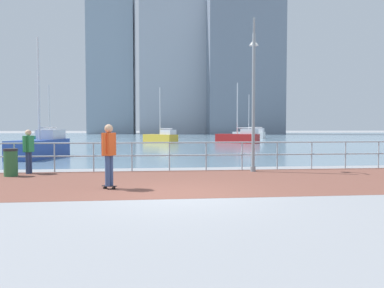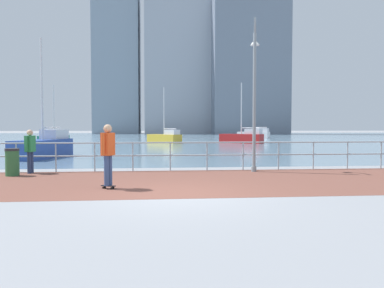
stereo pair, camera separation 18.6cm
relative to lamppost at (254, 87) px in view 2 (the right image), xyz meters
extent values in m
plane|color=gray|center=(-3.11, 35.38, -3.13)|extent=(220.00, 220.00, 0.00)
cube|color=brown|center=(-3.11, -2.34, -3.13)|extent=(28.00, 5.57, 0.01)
cube|color=#6B899E|center=(-3.11, 45.45, -3.13)|extent=(180.00, 88.00, 0.00)
cylinder|color=#9EADB7|center=(-8.71, 0.45, -2.60)|extent=(0.05, 0.05, 1.06)
cylinder|color=#9EADB7|center=(-7.31, 0.45, -2.60)|extent=(0.05, 0.05, 1.06)
cylinder|color=#9EADB7|center=(-5.91, 0.45, -2.60)|extent=(0.05, 0.05, 1.06)
cylinder|color=#9EADB7|center=(-4.51, 0.45, -2.60)|extent=(0.05, 0.05, 1.06)
cylinder|color=#9EADB7|center=(-3.11, 0.45, -2.60)|extent=(0.05, 0.05, 1.06)
cylinder|color=#9EADB7|center=(-1.71, 0.45, -2.60)|extent=(0.05, 0.05, 1.06)
cylinder|color=#9EADB7|center=(-0.31, 0.45, -2.60)|extent=(0.05, 0.05, 1.06)
cylinder|color=#9EADB7|center=(1.09, 0.45, -2.60)|extent=(0.05, 0.05, 1.06)
cylinder|color=#9EADB7|center=(2.49, 0.45, -2.60)|extent=(0.05, 0.05, 1.06)
cylinder|color=#9EADB7|center=(3.89, 0.45, -2.60)|extent=(0.05, 0.05, 1.06)
cylinder|color=#9EADB7|center=(5.29, 0.45, -2.60)|extent=(0.05, 0.05, 1.06)
cylinder|color=#9EADB7|center=(-3.11, 0.45, -2.07)|extent=(25.20, 0.06, 0.06)
cylinder|color=#9EADB7|center=(-3.11, 0.45, -2.54)|extent=(25.20, 0.06, 0.06)
cylinder|color=gray|center=(-0.04, -0.15, -3.03)|extent=(0.19, 0.19, 0.20)
cylinder|color=gray|center=(-0.04, -0.15, -0.60)|extent=(0.12, 0.12, 5.06)
cylinder|color=gray|center=(-0.02, -0.08, 2.47)|extent=(0.13, 0.20, 0.11)
cylinder|color=gray|center=(0.02, 0.07, 2.43)|extent=(0.13, 0.21, 0.15)
cylinder|color=gray|center=(0.05, 0.20, 2.34)|extent=(0.13, 0.20, 0.18)
cylinder|color=gray|center=(0.08, 0.29, 2.23)|extent=(0.12, 0.18, 0.19)
cylinder|color=gray|center=(0.10, 0.35, 2.08)|extent=(0.11, 0.15, 0.19)
cylinder|color=gray|center=(0.10, 0.37, 1.93)|extent=(0.10, 0.11, 0.17)
cone|color=silver|center=(0.10, 0.37, 1.73)|extent=(0.36, 0.36, 0.22)
cylinder|color=black|center=(-4.77, -3.56, -3.10)|extent=(0.07, 0.05, 0.06)
cylinder|color=black|center=(-4.80, -3.63, -3.10)|extent=(0.07, 0.05, 0.06)
cylinder|color=black|center=(-5.00, -3.45, -3.10)|extent=(0.07, 0.05, 0.06)
cylinder|color=black|center=(-5.04, -3.52, -3.10)|extent=(0.07, 0.05, 0.06)
cube|color=black|center=(-4.90, -3.54, -3.05)|extent=(0.41, 0.27, 0.02)
cylinder|color=#384C7A|center=(-4.87, -3.47, -2.63)|extent=(0.17, 0.17, 0.81)
cylinder|color=#384C7A|center=(-4.94, -3.61, -2.63)|extent=(0.17, 0.17, 0.81)
cube|color=#D84C1E|center=(-4.90, -3.54, -1.93)|extent=(0.36, 0.41, 0.60)
cylinder|color=#D84C1E|center=(-4.81, -3.33, -1.92)|extent=(0.12, 0.12, 0.57)
cylinder|color=#D84C1E|center=(-5.00, -3.75, -1.92)|extent=(0.12, 0.12, 0.57)
sphere|color=tan|center=(-4.90, -3.54, -1.52)|extent=(0.22, 0.22, 0.22)
cylinder|color=navy|center=(-8.08, 0.18, -2.74)|extent=(0.16, 0.16, 0.77)
cylinder|color=navy|center=(-8.12, 0.02, -2.74)|extent=(0.16, 0.16, 0.77)
cube|color=#2D8C4C|center=(-8.10, 0.10, -2.07)|extent=(0.31, 0.39, 0.57)
cylinder|color=#2D8C4C|center=(-8.05, 0.32, -2.06)|extent=(0.11, 0.11, 0.55)
cylinder|color=#2D8C4C|center=(-8.15, -0.13, -2.06)|extent=(0.11, 0.11, 0.55)
sphere|color=#DBAD89|center=(-8.10, 0.10, -1.68)|extent=(0.21, 0.21, 0.21)
cylinder|color=#2D6638|center=(-8.47, -0.57, -2.70)|extent=(0.44, 0.44, 0.85)
cylinder|color=#262628|center=(-8.47, -0.57, -2.24)|extent=(0.46, 0.46, 0.08)
cube|color=white|center=(10.04, 38.48, -2.65)|extent=(4.51, 3.56, 0.96)
cube|color=silver|center=(11.17, 37.76, -1.91)|extent=(1.88, 1.68, 0.53)
cylinder|color=silver|center=(10.04, 38.48, 0.49)|extent=(0.11, 0.11, 5.32)
cylinder|color=silver|center=(10.87, 37.95, -1.53)|extent=(1.74, 1.15, 0.09)
cube|color=#284799|center=(-9.71, 6.99, -2.64)|extent=(2.23, 4.72, 0.97)
cube|color=silver|center=(-9.45, 8.32, -1.89)|extent=(1.27, 1.79, 0.54)
cylinder|color=silver|center=(-9.71, 6.99, 0.55)|extent=(0.11, 0.11, 5.41)
cylinder|color=silver|center=(-9.52, 7.97, -1.51)|extent=(0.47, 2.02, 0.09)
cube|color=#B21E1E|center=(4.91, 23.69, -2.66)|extent=(4.32, 3.66, 0.93)
cube|color=silver|center=(5.97, 22.92, -1.93)|extent=(1.83, 1.69, 0.52)
cylinder|color=silver|center=(4.91, 23.69, 0.40)|extent=(0.10, 0.10, 5.19)
cylinder|color=silver|center=(5.69, 23.13, -1.57)|extent=(1.63, 1.22, 0.08)
cube|color=#197266|center=(-13.23, 22.30, -2.71)|extent=(2.01, 4.11, 0.84)
cube|color=silver|center=(-13.47, 21.15, -2.05)|extent=(1.13, 1.56, 0.47)
cylinder|color=silver|center=(-13.23, 22.30, 0.06)|extent=(0.09, 0.09, 4.69)
cylinder|color=silver|center=(-13.41, 21.46, -1.72)|extent=(0.44, 1.75, 0.08)
cube|color=gold|center=(-2.90, 25.32, -2.69)|extent=(3.63, 3.94, 0.88)
cube|color=silver|center=(-2.10, 24.39, -2.01)|extent=(1.64, 1.70, 0.49)
cylinder|color=silver|center=(-2.90, 25.32, 0.19)|extent=(0.10, 0.10, 4.88)
cylinder|color=silver|center=(-2.31, 24.64, -1.66)|extent=(1.26, 1.45, 0.08)
cube|color=#A3A8B2|center=(2.23, 78.77, 13.56)|extent=(17.48, 12.12, 33.39)
cube|color=slate|center=(17.57, 72.75, 19.53)|extent=(17.27, 10.96, 45.31)
cube|color=#8493A3|center=(-13.40, 81.92, 16.04)|extent=(10.82, 13.97, 38.34)
camera|label=1|loc=(-3.77, -13.58, -1.48)|focal=34.89mm
camera|label=2|loc=(-3.59, -13.60, -1.48)|focal=34.89mm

